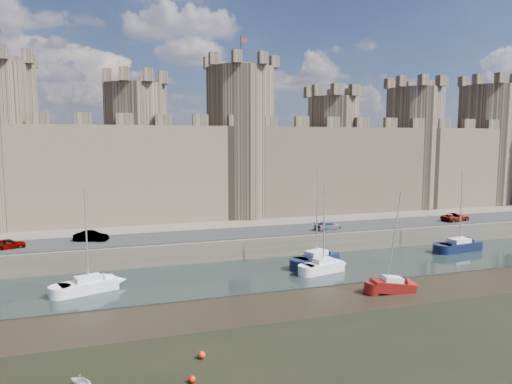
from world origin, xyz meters
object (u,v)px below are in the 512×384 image
Objects in this scene: car_3 at (455,217)px; sailboat_2 at (323,266)px; car_2 at (328,226)px; sailboat_0 at (88,285)px; car_1 at (91,236)px; sailboat_4 at (392,285)px; car_0 at (8,244)px; sailboat_1 at (316,259)px; sailboat_3 at (459,245)px.

car_3 is 0.45× the size of sailboat_2.
sailboat_0 reaches higher than car_2.
car_1 reaches higher than car_2.
sailboat_4 is (-23.06, -18.28, -2.40)m from car_3.
sailboat_4 reaches higher than car_1.
car_3 is at bearing -8.89° from sailboat_0.
sailboat_4 is (27.58, -8.62, -0.05)m from sailboat_0.
sailboat_0 is at bearing -156.68° from car_0.
car_0 is at bearing 148.59° from sailboat_2.
sailboat_0 reaches higher than sailboat_4.
sailboat_0 reaches higher than car_1.
sailboat_2 is at bearing -120.99° from sailboat_1.
sailboat_2 is 1.03× the size of sailboat_4.
car_2 is 9.36m from sailboat_1.
sailboat_2 reaches higher than sailboat_0.
car_0 is 38.38m from car_2.
car_2 is 0.39× the size of sailboat_3.
car_2 is 31.25m from sailboat_0.
sailboat_3 is (21.20, 3.55, 0.00)m from sailboat_2.
car_0 is 0.36× the size of sailboat_0.
car_1 is 34.27m from sailboat_4.
sailboat_3 is at bearing -115.17° from car_0.
sailboat_2 is 0.95× the size of sailboat_3.
car_1 is 29.93m from car_2.
sailboat_3 reaches higher than sailboat_2.
car_1 is (8.51, 1.36, 0.04)m from car_0.
car_0 is 0.90× the size of car_1.
car_3 reaches higher than car_2.
car_2 is at bearing 89.84° from sailboat_4.
car_2 is at bearing -75.53° from car_1.
sailboat_3 is at bearing -82.42° from car_1.
sailboat_4 is at bearing -37.04° from sailboat_0.
sailboat_4 is at bearing -134.66° from car_0.
sailboat_4 reaches higher than car_2.
sailboat_0 is 28.90m from sailboat_4.
sailboat_0 is (-50.64, -9.66, -2.35)m from car_3.
sailboat_2 is (-26.54, -10.52, -2.32)m from car_3.
car_1 is at bearing 78.58° from car_3.
sailboat_4 is at bearing -95.51° from sailboat_1.
sailboat_2 reaches higher than car_3.
sailboat_1 reaches higher than sailboat_4.
car_3 is (50.77, -1.73, -0.03)m from car_1.
car_2 is at bearing 150.23° from sailboat_3.
car_0 is at bearing 80.17° from car_3.
car_1 reaches higher than car_3.
sailboat_3 is at bearing -16.30° from sailboat_0.
sailboat_2 is (32.74, -10.89, -2.30)m from car_0.
sailboat_4 is (-2.15, -17.95, -2.37)m from car_2.
car_2 is (38.37, -0.70, -0.01)m from car_0.
sailboat_3 is 21.02m from sailboat_4.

